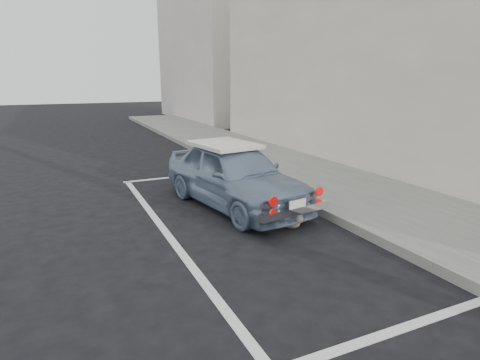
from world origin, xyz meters
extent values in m
plane|color=black|center=(0.00, 0.00, 0.00)|extent=(80.00, 80.00, 0.00)
cube|color=slate|center=(3.20, 2.00, 0.07)|extent=(2.80, 40.00, 0.15)
cube|color=beige|center=(6.35, 4.00, 3.50)|extent=(3.50, 18.00, 7.00)
cube|color=black|center=(4.66, 4.00, 1.40)|extent=(0.10, 16.00, 2.40)
cube|color=red|center=(4.66, 7.60, 4.60)|extent=(0.10, 2.00, 1.60)
cube|color=white|center=(4.66, 10.00, 4.60)|extent=(0.10, 2.00, 1.60)
cube|color=beige|center=(6.35, 20.00, 4.00)|extent=(3.50, 10.00, 8.00)
cube|color=silver|center=(0.50, -0.50, 0.00)|extent=(3.00, 0.12, 0.01)
cube|color=silver|center=(0.50, 6.50, 0.00)|extent=(3.00, 0.12, 0.01)
cube|color=silver|center=(-0.90, 3.00, 0.00)|extent=(0.12, 7.00, 0.01)
imported|color=#6F85A0|center=(0.67, 3.78, 0.61)|extent=(1.99, 3.74, 1.21)
cube|color=silver|center=(0.61, 4.13, 1.14)|extent=(1.21, 1.50, 0.07)
cube|color=silver|center=(0.95, 2.08, 0.38)|extent=(1.36, 0.34, 0.12)
cube|color=white|center=(0.96, 2.03, 0.48)|extent=(0.33, 0.07, 0.17)
cylinder|color=red|center=(0.49, 1.97, 0.62)|extent=(0.15, 0.06, 0.15)
cylinder|color=red|center=(1.42, 2.12, 0.62)|extent=(0.15, 0.06, 0.15)
cylinder|color=red|center=(0.49, 1.97, 0.44)|extent=(0.12, 0.06, 0.12)
cylinder|color=red|center=(1.42, 2.12, 0.44)|extent=(0.12, 0.06, 0.12)
ellipsoid|color=#685E4F|center=(1.01, 2.32, 0.13)|extent=(0.38, 0.45, 0.23)
sphere|color=#685E4F|center=(1.07, 2.16, 0.21)|extent=(0.15, 0.15, 0.15)
cone|color=#685E4F|center=(1.04, 2.14, 0.28)|extent=(0.05, 0.05, 0.06)
cone|color=#685E4F|center=(1.11, 2.17, 0.28)|extent=(0.05, 0.05, 0.06)
cylinder|color=#685E4F|center=(0.98, 2.52, 0.05)|extent=(0.20, 0.20, 0.03)
camera|label=1|loc=(-2.34, -2.96, 2.39)|focal=30.00mm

